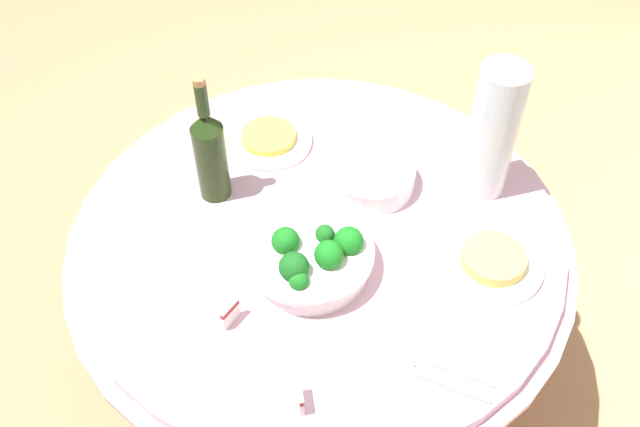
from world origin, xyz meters
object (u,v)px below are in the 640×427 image
at_px(food_plate_noodles, 493,261).
at_px(wine_bottle, 210,153).
at_px(label_placard_mid, 300,396).
at_px(plate_stack, 371,176).
at_px(food_plate_fried_egg, 269,139).
at_px(serving_tongs, 449,377).
at_px(decorative_fruit_vase, 491,139).
at_px(label_placard_front, 230,313).
at_px(broccoli_bowl, 311,257).

bearing_deg(food_plate_noodles, wine_bottle, -97.52).
height_order(wine_bottle, label_placard_mid, wine_bottle).
distance_m(plate_stack, food_plate_fried_egg, 0.29).
relative_size(food_plate_fried_egg, food_plate_noodles, 1.00).
xyz_separation_m(plate_stack, label_placard_mid, (0.59, -0.03, 0.00)).
distance_m(serving_tongs, food_plate_fried_egg, 0.77).
distance_m(plate_stack, serving_tongs, 0.54).
relative_size(wine_bottle, food_plate_fried_egg, 1.53).
distance_m(plate_stack, decorative_fruit_vase, 0.29).
xyz_separation_m(plate_stack, label_placard_front, (0.44, -0.21, 0.00)).
relative_size(decorative_fruit_vase, serving_tongs, 2.03).
bearing_deg(label_placard_mid, food_plate_fried_egg, -160.56).
bearing_deg(plate_stack, food_plate_fried_egg, -108.70).
xyz_separation_m(decorative_fruit_vase, food_plate_noodles, (0.24, 0.04, -0.13)).
distance_m(wine_bottle, decorative_fruit_vase, 0.63).
xyz_separation_m(broccoli_bowl, label_placard_front, (0.17, -0.13, -0.01)).
bearing_deg(plate_stack, wine_bottle, -73.93).
bearing_deg(plate_stack, broccoli_bowl, -16.34).
xyz_separation_m(label_placard_front, label_placard_mid, (0.15, 0.18, 0.00)).
distance_m(broccoli_bowl, serving_tongs, 0.38).
xyz_separation_m(plate_stack, serving_tongs, (0.48, 0.23, -0.03)).
distance_m(food_plate_noodles, label_placard_front, 0.57).
relative_size(food_plate_fried_egg, label_placard_mid, 4.00).
height_order(label_placard_front, label_placard_mid, same).
relative_size(decorative_fruit_vase, food_plate_noodles, 1.55).
relative_size(plate_stack, food_plate_fried_egg, 0.95).
height_order(wine_bottle, serving_tongs, wine_bottle).
relative_size(plate_stack, food_plate_noodles, 0.95).
bearing_deg(broccoli_bowl, label_placard_mid, 8.82).
relative_size(serving_tongs, label_placard_mid, 3.05).
bearing_deg(food_plate_fried_egg, decorative_fruit_vase, 85.60).
relative_size(serving_tongs, food_plate_fried_egg, 0.76).
bearing_deg(wine_bottle, food_plate_fried_egg, 158.20).
relative_size(broccoli_bowl, food_plate_noodles, 1.27).
bearing_deg(decorative_fruit_vase, food_plate_noodles, 9.61).
relative_size(decorative_fruit_vase, food_plate_fried_egg, 1.55).
xyz_separation_m(broccoli_bowl, label_placard_mid, (0.31, 0.05, -0.01)).
bearing_deg(label_placard_mid, serving_tongs, 112.80).
height_order(broccoli_bowl, plate_stack, broccoli_bowl).
distance_m(plate_stack, wine_bottle, 0.38).
distance_m(wine_bottle, label_placard_front, 0.38).
bearing_deg(wine_bottle, plate_stack, 106.07).
bearing_deg(label_placard_mid, wine_bottle, -146.90).
bearing_deg(food_plate_noodles, label_placard_front, -63.33).
relative_size(wine_bottle, serving_tongs, 2.01).
bearing_deg(serving_tongs, broccoli_bowl, -122.78).
xyz_separation_m(decorative_fruit_vase, label_placard_mid, (0.65, -0.29, -0.12)).
bearing_deg(food_plate_noodles, label_placard_mid, -39.34).
bearing_deg(decorative_fruit_vase, broccoli_bowl, -45.77).
bearing_deg(label_placard_front, decorative_fruit_vase, 136.57).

